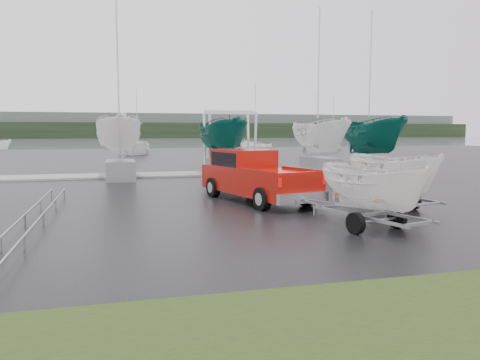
# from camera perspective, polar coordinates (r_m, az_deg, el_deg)

# --- Properties ---
(ground_plane) EXTENTS (120.00, 120.00, 0.00)m
(ground_plane) POSITION_cam_1_polar(r_m,az_deg,el_deg) (18.14, 6.70, -2.92)
(ground_plane) COLOR black
(ground_plane) RESTS_ON ground
(lake) EXTENTS (300.00, 300.00, 0.00)m
(lake) POSITION_cam_1_polar(r_m,az_deg,el_deg) (116.88, -11.70, 4.50)
(lake) COLOR slate
(lake) RESTS_ON ground
(dock) EXTENTS (30.00, 3.00, 0.12)m
(dock) POSITION_cam_1_polar(r_m,az_deg,el_deg) (30.51, -2.31, 0.83)
(dock) COLOR gray
(dock) RESTS_ON ground
(treeline) EXTENTS (300.00, 8.00, 6.00)m
(treeline) POSITION_cam_1_polar(r_m,az_deg,el_deg) (186.78, -12.95, 5.91)
(treeline) COLOR black
(treeline) RESTS_ON ground
(far_hill) EXTENTS (300.00, 6.00, 10.00)m
(far_hill) POSITION_cam_1_polar(r_m,az_deg,el_deg) (194.78, -13.05, 6.49)
(far_hill) COLOR #4C5651
(far_hill) RESTS_ON ground
(pickup_truck) EXTENTS (3.53, 6.44, 2.03)m
(pickup_truck) POSITION_cam_1_polar(r_m,az_deg,el_deg) (18.87, 1.57, 0.71)
(pickup_truck) COLOR maroon
(pickup_truck) RESTS_ON ground
(trailer_hitched) EXTENTS (2.04, 3.78, 4.35)m
(trailer_hitched) POSITION_cam_1_polar(r_m,az_deg,el_deg) (13.60, 16.02, 3.99)
(trailer_hitched) COLOR gray
(trailer_hitched) RESTS_ON ground
(trailer_parked) EXTENTS (1.90, 3.76, 4.67)m
(trailer_parked) POSITION_cam_1_polar(r_m,az_deg,el_deg) (17.21, 18.33, 4.83)
(trailer_parked) COLOR gray
(trailer_parked) RESTS_ON ground
(boat_hoist) EXTENTS (3.30, 2.18, 4.12)m
(boat_hoist) POSITION_cam_1_polar(r_m,az_deg,el_deg) (30.52, -1.27, 5.76)
(boat_hoist) COLOR silver
(boat_hoist) RESTS_ON ground
(keelboat_0) EXTENTS (2.53, 3.20, 10.70)m
(keelboat_0) POSITION_cam_1_polar(r_m,az_deg,el_deg) (27.69, -14.54, 8.35)
(keelboat_0) COLOR gray
(keelboat_0) RESTS_ON ground
(keelboat_1) EXTENTS (2.44, 3.20, 7.59)m
(keelboat_1) POSITION_cam_1_polar(r_m,az_deg,el_deg) (28.59, -2.12, 8.15)
(keelboat_1) COLOR gray
(keelboat_1) RESTS_ON ground
(keelboat_2) EXTENTS (2.44, 3.20, 10.61)m
(keelboat_2) POSITION_cam_1_polar(r_m,az_deg,el_deg) (30.46, 9.86, 7.94)
(keelboat_2) COLOR gray
(keelboat_2) RESTS_ON ground
(keelboat_3) EXTENTS (2.59, 3.20, 10.77)m
(keelboat_3) POSITION_cam_1_polar(r_m,az_deg,el_deg) (32.53, 15.91, 8.11)
(keelboat_3) COLOR gray
(keelboat_3) RESTS_ON ground
(mast_rack_0) EXTENTS (0.56, 6.50, 0.06)m
(mast_rack_0) POSITION_cam_1_polar(r_m,az_deg,el_deg) (17.99, -22.37, -2.28)
(mast_rack_0) COLOR gray
(mast_rack_0) RESTS_ON ground
(mast_rack_1) EXTENTS (0.56, 6.50, 0.06)m
(mast_rack_1) POSITION_cam_1_polar(r_m,az_deg,el_deg) (12.15, -26.02, -6.25)
(mast_rack_1) COLOR gray
(mast_rack_1) RESTS_ON ground
(moored_boat_1) EXTENTS (3.25, 3.31, 11.62)m
(moored_boat_1) POSITION_cam_1_polar(r_m,az_deg,el_deg) (57.70, -12.36, 3.08)
(moored_boat_1) COLOR silver
(moored_boat_1) RESTS_ON ground
(moored_boat_2) EXTENTS (2.66, 2.73, 11.47)m
(moored_boat_2) POSITION_cam_1_polar(r_m,az_deg,el_deg) (51.82, 1.85, 2.90)
(moored_boat_2) COLOR silver
(moored_boat_2) RESTS_ON ground
(moored_boat_3) EXTENTS (3.47, 3.51, 11.57)m
(moored_boat_3) POSITION_cam_1_polar(r_m,az_deg,el_deg) (75.09, 11.21, 3.75)
(moored_boat_3) COLOR silver
(moored_boat_3) RESTS_ON ground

